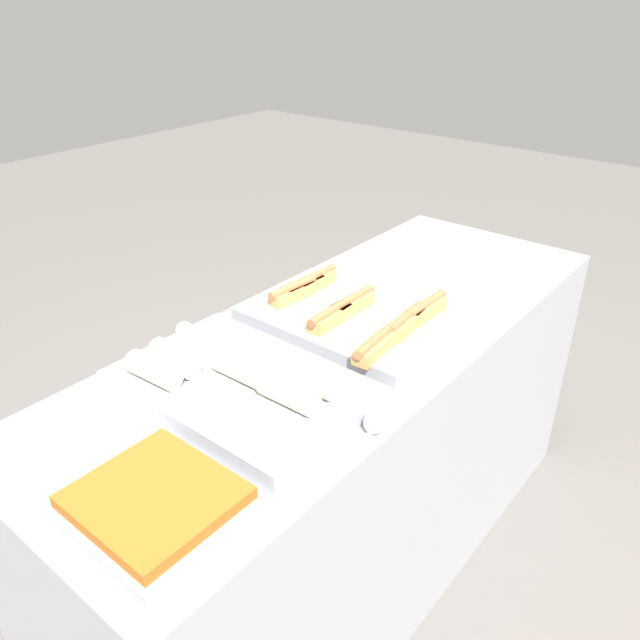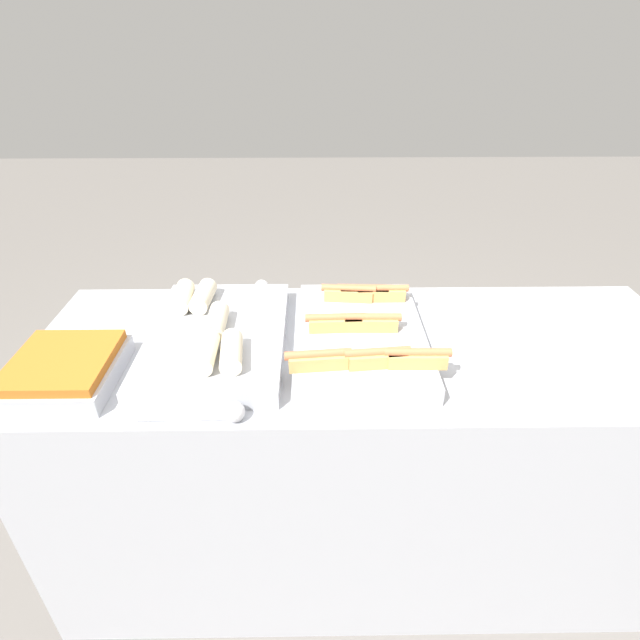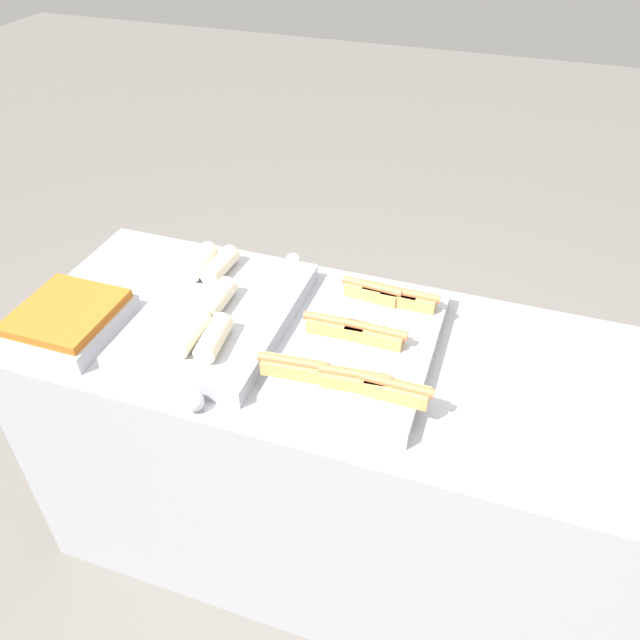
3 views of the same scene
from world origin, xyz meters
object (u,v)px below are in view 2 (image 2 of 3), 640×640
(serving_spoon_near, at_px, (227,413))
(serving_spoon_far, at_px, (255,288))
(tray_wraps, at_px, (216,335))
(tray_side_front, at_px, (64,370))
(tray_hotdogs, at_px, (362,333))

(serving_spoon_near, height_order, serving_spoon_far, same)
(tray_wraps, height_order, serving_spoon_near, tray_wraps)
(tray_side_front, relative_size, serving_spoon_far, 1.06)
(tray_hotdogs, xyz_separation_m, serving_spoon_far, (-0.33, 0.31, -0.01))
(tray_wraps, xyz_separation_m, serving_spoon_far, (0.08, 0.31, -0.01))
(tray_hotdogs, distance_m, tray_wraps, 0.41)
(tray_hotdogs, relative_size, tray_side_front, 1.94)
(serving_spoon_near, distance_m, serving_spoon_far, 0.62)
(tray_hotdogs, height_order, tray_wraps, tray_wraps)
(tray_side_front, bearing_deg, tray_hotdogs, 11.89)
(tray_wraps, bearing_deg, serving_spoon_far, 75.70)
(tray_wraps, distance_m, serving_spoon_far, 0.32)
(serving_spoon_far, bearing_deg, tray_hotdogs, -43.21)
(serving_spoon_near, bearing_deg, tray_side_front, 160.83)
(serving_spoon_near, bearing_deg, serving_spoon_far, 89.50)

